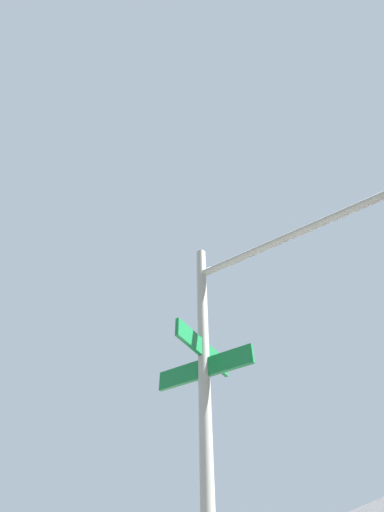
# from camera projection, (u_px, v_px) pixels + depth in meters

# --- Properties ---
(traffic_signal_near) EXTENTS (2.18, 2.54, 5.09)m
(traffic_signal_near) POSITION_uv_depth(u_px,v_px,m) (313.00, 316.00, 3.24)
(traffic_signal_near) COLOR slate
(traffic_signal_near) RESTS_ON ground_plane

